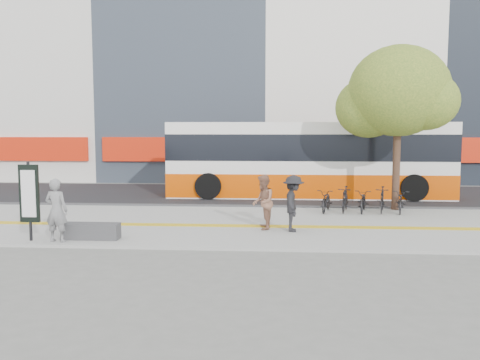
# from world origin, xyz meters

# --- Properties ---
(ground) EXTENTS (120.00, 120.00, 0.00)m
(ground) POSITION_xyz_m (0.00, 0.00, 0.00)
(ground) COLOR #62625D
(ground) RESTS_ON ground
(sidewalk) EXTENTS (40.00, 7.00, 0.08)m
(sidewalk) POSITION_xyz_m (0.00, 1.50, 0.04)
(sidewalk) COLOR gray
(sidewalk) RESTS_ON ground
(tactile_strip) EXTENTS (40.00, 0.45, 0.01)m
(tactile_strip) POSITION_xyz_m (0.00, 1.00, 0.09)
(tactile_strip) COLOR gold
(tactile_strip) RESTS_ON sidewalk
(street) EXTENTS (40.00, 8.00, 0.06)m
(street) POSITION_xyz_m (0.00, 9.00, 0.03)
(street) COLOR black
(street) RESTS_ON ground
(curb) EXTENTS (40.00, 0.25, 0.14)m
(curb) POSITION_xyz_m (0.00, 5.00, 0.07)
(curb) COLOR #353537
(curb) RESTS_ON ground
(bench) EXTENTS (1.60, 0.45, 0.45)m
(bench) POSITION_xyz_m (-2.60, -1.20, 0.30)
(bench) COLOR #353537
(bench) RESTS_ON sidewalk
(signboard) EXTENTS (0.55, 0.10, 2.20)m
(signboard) POSITION_xyz_m (-4.20, -1.51, 1.37)
(signboard) COLOR black
(signboard) RESTS_ON sidewalk
(street_tree) EXTENTS (4.40, 3.80, 6.31)m
(street_tree) POSITION_xyz_m (7.18, 4.82, 4.51)
(street_tree) COLOR #311F16
(street_tree) RESTS_ON sidewalk
(bus) EXTENTS (12.82, 3.04, 3.41)m
(bus) POSITION_xyz_m (4.09, 8.50, 1.67)
(bus) COLOR white
(bus) RESTS_ON street
(bicycle_row) EXTENTS (3.68, 1.72, 0.95)m
(bicycle_row) POSITION_xyz_m (5.87, 4.00, 0.52)
(bicycle_row) COLOR black
(bicycle_row) RESTS_ON sidewalk
(seated_woman) EXTENTS (0.69, 0.49, 1.75)m
(seated_woman) POSITION_xyz_m (-3.40, -1.60, 0.96)
(seated_woman) COLOR black
(seated_woman) RESTS_ON sidewalk
(pedestrian_tan) EXTENTS (0.68, 0.85, 1.69)m
(pedestrian_tan) POSITION_xyz_m (2.20, 0.53, 0.93)
(pedestrian_tan) COLOR #8F614A
(pedestrian_tan) RESTS_ON sidewalk
(pedestrian_dark) EXTENTS (0.69, 1.13, 1.71)m
(pedestrian_dark) POSITION_xyz_m (3.13, 0.27, 0.94)
(pedestrian_dark) COLOR black
(pedestrian_dark) RESTS_ON sidewalk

